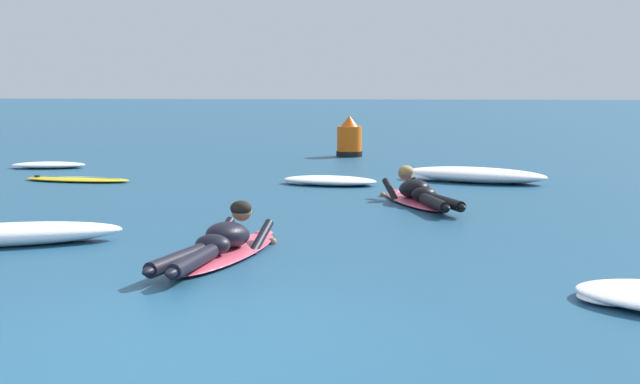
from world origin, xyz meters
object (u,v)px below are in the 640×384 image
(surfer_far, at_px, (418,194))
(drifting_surfboard, at_px, (77,179))
(channel_marker_buoy, at_px, (349,141))
(surfer_near, at_px, (222,244))

(surfer_far, relative_size, drifting_surfboard, 1.26)
(drifting_surfboard, xyz_separation_m, channel_marker_buoy, (4.27, 5.19, 0.32))
(surfer_far, bearing_deg, drifting_surfboard, 159.55)
(surfer_near, relative_size, channel_marker_buoy, 2.85)
(surfer_near, xyz_separation_m, surfer_far, (1.93, 3.77, 0.01))
(surfer_near, height_order, drifting_surfboard, surfer_near)
(surfer_near, bearing_deg, channel_marker_buoy, 87.54)
(surfer_near, xyz_separation_m, drifting_surfboard, (-3.79, 5.91, -0.10))
(surfer_far, relative_size, channel_marker_buoy, 2.65)
(channel_marker_buoy, bearing_deg, surfer_far, -78.80)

